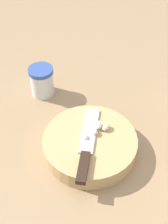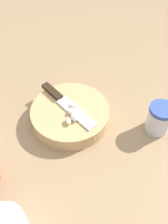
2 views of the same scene
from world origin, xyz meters
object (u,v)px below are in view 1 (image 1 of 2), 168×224
garlic_cloves (96,129)px  cutting_board (90,144)px  chef_knife (86,147)px  spice_jar (42,81)px

garlic_cloves → cutting_board: bearing=-109.1°
chef_knife → spice_jar: size_ratio=2.57×
cutting_board → spice_jar: bearing=136.2°
garlic_cloves → spice_jar: size_ratio=0.81×
chef_knife → garlic_cloves: (0.01, 0.06, 0.00)m
spice_jar → garlic_cloves: bearing=-38.2°
chef_knife → garlic_cloves: 0.06m
cutting_board → spice_jar: (-0.19, 0.18, 0.02)m
cutting_board → chef_knife: (-0.00, -0.03, 0.03)m
cutting_board → chef_knife: size_ratio=1.01×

